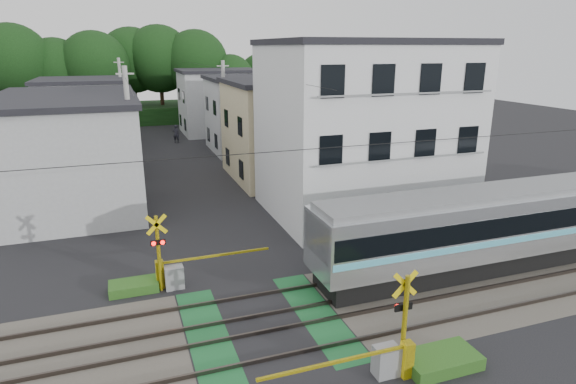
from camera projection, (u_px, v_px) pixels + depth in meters
name	position (u px, v px, depth m)	size (l,w,h in m)	color
ground	(264.00, 325.00, 16.07)	(120.00, 120.00, 0.00)	black
track_bed	(264.00, 324.00, 16.06)	(120.00, 120.00, 0.14)	#47423A
crossing_signal_near	(390.00, 353.00, 13.39)	(4.74, 0.65, 3.09)	yellow
crossing_signal_far	(171.00, 271.00, 18.34)	(4.74, 0.65, 3.09)	yellow
apartment_block	(363.00, 129.00, 26.01)	(10.20, 8.36, 9.30)	silver
houses_row	(174.00, 121.00, 38.61)	(22.07, 31.35, 6.80)	#ADB0B3
tree_hill	(135.00, 75.00, 57.46)	(40.00, 12.76, 11.60)	black
catenary	(425.00, 201.00, 16.95)	(60.00, 5.04, 7.00)	#2D2D33
utility_poles	(160.00, 116.00, 35.33)	(7.90, 42.00, 8.00)	#A5A5A0
pedestrian	(176.00, 134.00, 46.49)	(0.63, 0.42, 1.74)	#272731
weed_patches	(314.00, 312.00, 16.49)	(10.25, 8.80, 0.40)	#2D5E1E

